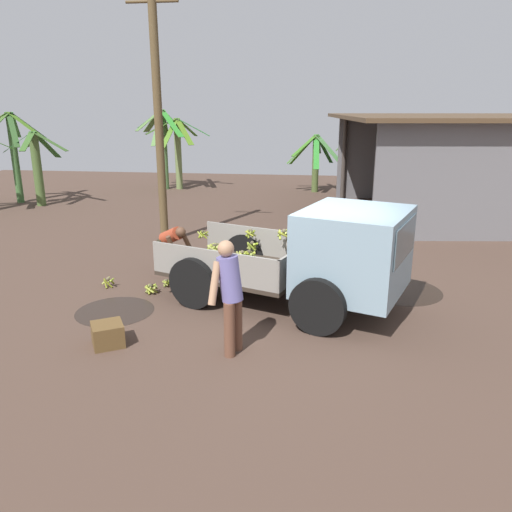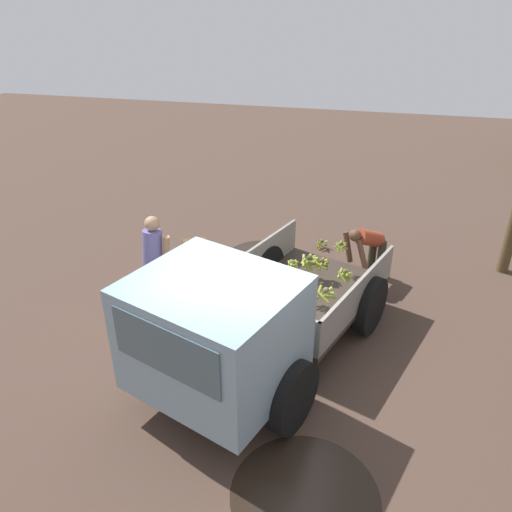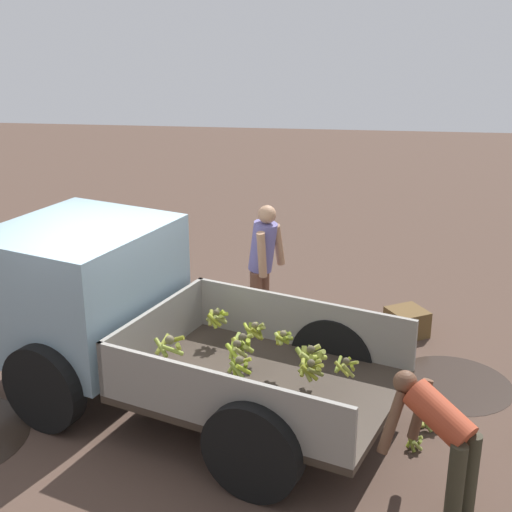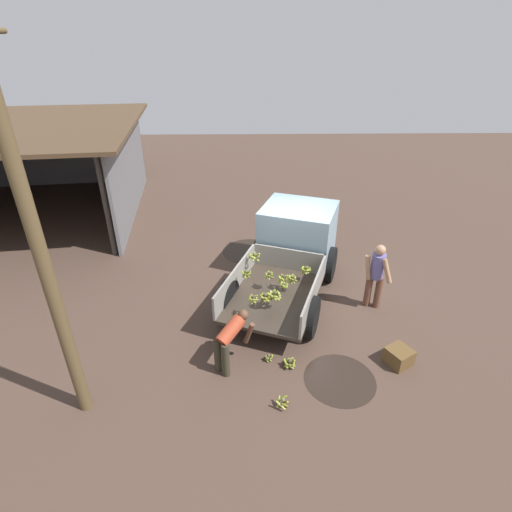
% 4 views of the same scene
% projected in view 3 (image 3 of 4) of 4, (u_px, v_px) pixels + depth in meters
% --- Properties ---
extents(ground, '(36.00, 36.00, 0.00)m').
position_uv_depth(ground, '(137.00, 395.00, 8.05)').
color(ground, '#4A362C').
extents(mud_patch_1, '(1.40, 1.40, 0.01)m').
position_uv_depth(mud_patch_1, '(452.00, 384.00, 8.28)').
color(mud_patch_1, black).
rests_on(mud_patch_1, ground).
extents(cargo_truck, '(4.78, 3.29, 1.89)m').
position_uv_depth(cargo_truck, '(114.00, 306.00, 7.86)').
color(cargo_truck, '#362C24').
rests_on(cargo_truck, ground).
extents(person_foreground_visitor, '(0.53, 0.66, 1.74)m').
position_uv_depth(person_foreground_visitor, '(263.00, 261.00, 9.39)').
color(person_foreground_visitor, brown).
rests_on(person_foreground_visitor, ground).
extents(person_worker_loading, '(0.92, 0.86, 1.14)m').
position_uv_depth(person_worker_loading, '(440.00, 433.00, 6.11)').
color(person_worker_loading, '#333022').
rests_on(person_worker_loading, ground).
extents(banana_bunch_on_ground_1, '(0.25, 0.26, 0.20)m').
position_uv_depth(banana_bunch_on_ground_1, '(429.00, 418.00, 7.40)').
color(banana_bunch_on_ground_1, '#47402E').
rests_on(banana_bunch_on_ground_1, ground).
extents(banana_bunch_on_ground_2, '(0.18, 0.18, 0.16)m').
position_uv_depth(banana_bunch_on_ground_2, '(415.00, 442.00, 7.05)').
color(banana_bunch_on_ground_2, brown).
rests_on(banana_bunch_on_ground_2, ground).
extents(wooden_crate_0, '(0.63, 0.63, 0.36)m').
position_uv_depth(wooden_crate_0, '(407.00, 322.00, 9.46)').
color(wooden_crate_0, brown).
rests_on(wooden_crate_0, ground).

